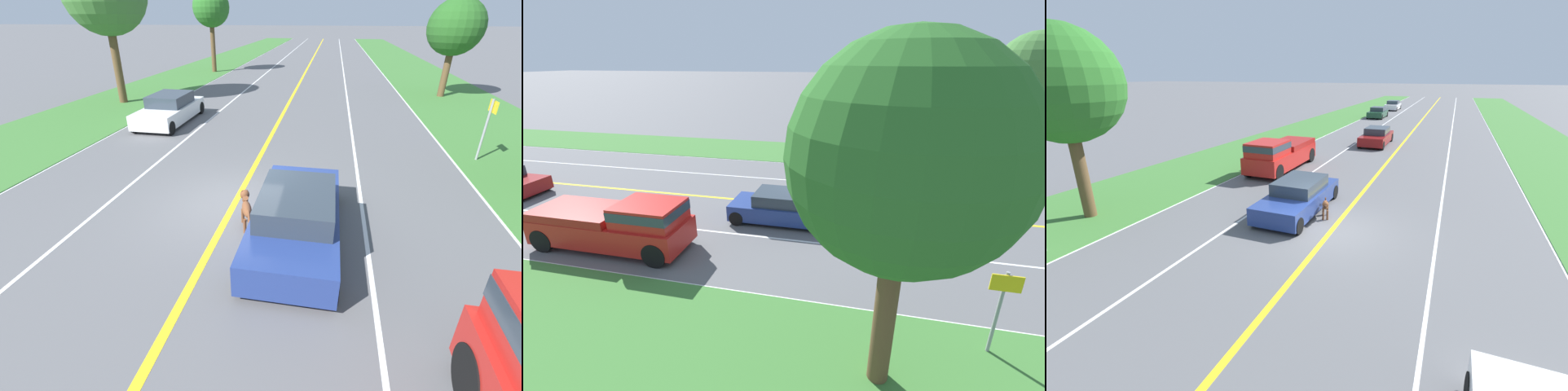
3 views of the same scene
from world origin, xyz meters
TOP-DOWN VIEW (x-y plane):
  - ground_plane at (0.00, 0.00)m, footprint 400.00×400.00m
  - centre_divider_line at (0.00, 0.00)m, footprint 0.18×160.00m
  - lane_edge_line_right at (7.00, 0.00)m, footprint 0.14×160.00m
  - lane_edge_line_left at (-7.00, 0.00)m, footprint 0.14×160.00m
  - lane_dash_same_dir at (3.50, 0.00)m, footprint 0.10×160.00m
  - lane_dash_oncoming at (-3.50, 0.00)m, footprint 0.10×160.00m
  - grass_verge_right at (10.00, 0.00)m, footprint 6.00×160.00m
  - grass_verge_left at (-10.00, 0.00)m, footprint 6.00×160.00m
  - ego_car at (1.85, -1.33)m, footprint 1.92×4.74m
  - dog at (0.59, -0.97)m, footprint 0.52×1.21m
  - pickup_truck at (5.43, -6.76)m, footprint 2.02×5.69m
  - oncoming_car at (-5.23, 7.68)m, footprint 1.93×4.67m
  - roadside_tree_right_near at (9.13, 2.34)m, footprint 4.07×4.07m
  - roadside_tree_left_near at (-9.86, 11.21)m, footprint 4.46×4.46m
  - street_sign at (7.83, 4.90)m, footprint 0.11×0.64m

SIDE VIEW (x-z plane):
  - ground_plane at x=0.00m, z-range 0.00..0.00m
  - centre_divider_line at x=0.00m, z-range 0.00..0.01m
  - lane_edge_line_right at x=7.00m, z-range 0.00..0.01m
  - lane_edge_line_left at x=-7.00m, z-range 0.00..0.01m
  - lane_dash_same_dir at x=3.50m, z-range 0.00..0.01m
  - lane_dash_oncoming at x=-3.50m, z-range 0.00..0.01m
  - grass_verge_right at x=10.00m, z-range 0.00..0.03m
  - grass_verge_left at x=-10.00m, z-range 0.00..0.03m
  - dog at x=0.59m, z-range 0.10..0.94m
  - ego_car at x=1.85m, z-range -0.04..1.27m
  - oncoming_car at x=-5.23m, z-range -0.04..1.30m
  - pickup_truck at x=5.43m, z-range 0.02..1.90m
  - street_sign at x=7.83m, z-range 0.30..2.51m
  - roadside_tree_right_near at x=9.13m, z-range 1.42..8.39m
  - roadside_tree_left_near at x=-9.86m, z-range 1.79..9.89m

